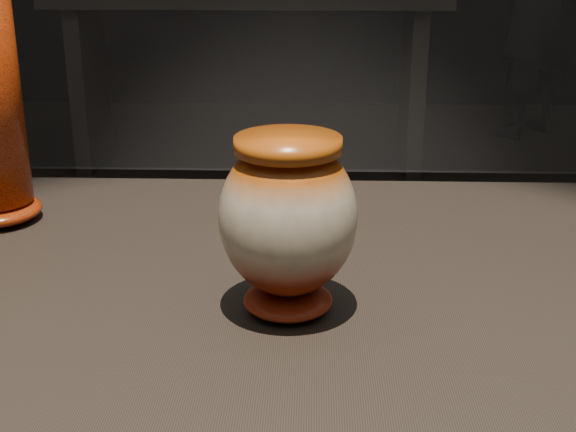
{
  "coord_description": "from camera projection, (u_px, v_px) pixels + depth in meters",
  "views": [
    {
      "loc": [
        -0.12,
        -0.71,
        1.26
      ],
      "look_at": [
        -0.14,
        -0.02,
        1.0
      ],
      "focal_mm": 50.0,
      "sensor_mm": 36.0,
      "label": 1
    }
  ],
  "objects": [
    {
      "name": "back_shelf",
      "position": [
        249.0,
        46.0,
        4.14
      ],
      "size": [
        2.0,
        0.6,
        0.9
      ],
      "color": "black",
      "rests_on": "ground"
    },
    {
      "name": "main_vase",
      "position": [
        288.0,
        219.0,
        0.75
      ],
      "size": [
        0.14,
        0.14,
        0.17
      ],
      "rotation": [
        0.0,
        0.0,
        -0.1
      ],
      "color": "maroon",
      "rests_on": "display_plinth"
    }
  ]
}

